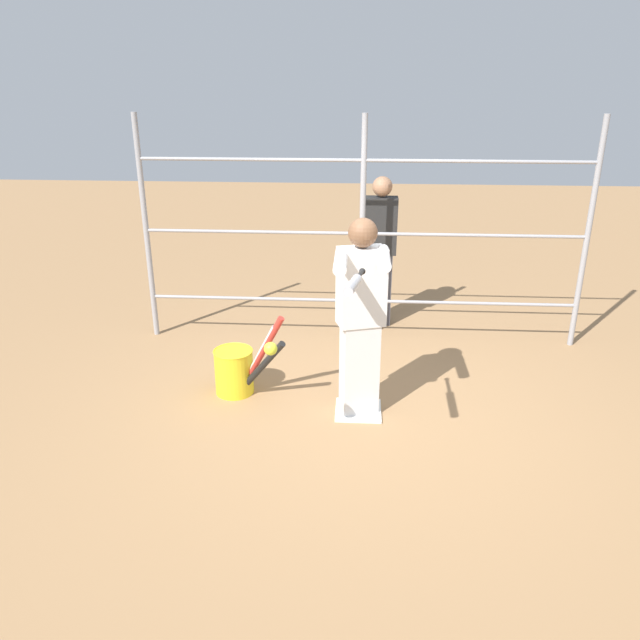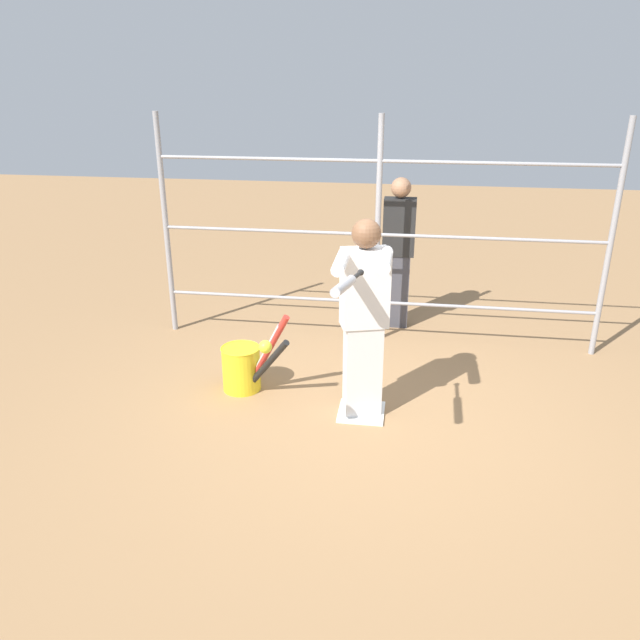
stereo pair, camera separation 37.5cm
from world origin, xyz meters
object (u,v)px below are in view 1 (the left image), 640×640
(softball_in_flight, at_px, (271,349))
(batter, at_px, (361,313))
(baseball_bat_swinging, at_px, (354,283))
(bystander_behind_fence, at_px, (380,250))
(bat_bucket, at_px, (237,370))

(softball_in_flight, bearing_deg, batter, -127.26)
(baseball_bat_swinging, height_order, bystander_behind_fence, bystander_behind_fence)
(baseball_bat_swinging, xyz_separation_m, softball_in_flight, (0.58, -0.10, -0.53))
(batter, height_order, bystander_behind_fence, batter)
(batter, distance_m, bat_bucket, 1.35)
(bat_bucket, bearing_deg, softball_in_flight, 113.37)
(baseball_bat_swinging, xyz_separation_m, bystander_behind_fence, (-0.27, -3.05, -0.61))
(batter, distance_m, bystander_behind_fence, 2.13)
(bat_bucket, bearing_deg, batter, 165.44)
(batter, bearing_deg, bat_bucket, -14.56)
(baseball_bat_swinging, distance_m, softball_in_flight, 0.79)
(softball_in_flight, bearing_deg, bystander_behind_fence, -106.01)
(bat_bucket, height_order, bystander_behind_fence, bystander_behind_fence)
(bystander_behind_fence, bearing_deg, bat_bucket, 53.89)
(batter, xyz_separation_m, softball_in_flight, (0.63, 0.83, 0.04))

